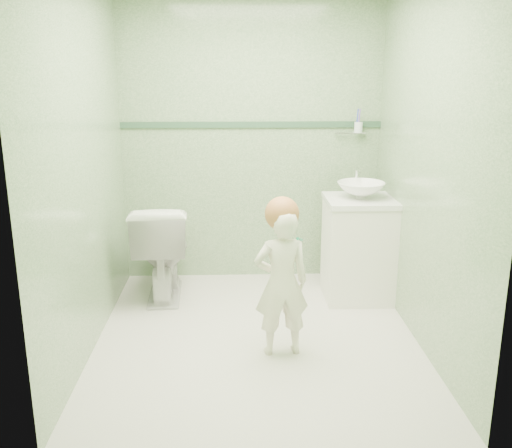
{
  "coord_description": "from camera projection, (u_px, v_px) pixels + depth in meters",
  "views": [
    {
      "loc": [
        -0.14,
        -3.66,
        1.83
      ],
      "look_at": [
        0.0,
        0.15,
        0.78
      ],
      "focal_mm": 40.35,
      "sensor_mm": 36.0,
      "label": 1
    }
  ],
  "objects": [
    {
      "name": "room_shell",
      "position": [
        257.0,
        167.0,
        3.7
      ],
      "size": [
        2.5,
        2.54,
        2.4
      ],
      "color": "gray",
      "rests_on": "ground"
    },
    {
      "name": "teal_toothbrush",
      "position": [
        298.0,
        238.0,
        3.49
      ],
      "size": [
        0.11,
        0.14,
        0.08
      ],
      "color": "#10865F",
      "rests_on": "toddler"
    },
    {
      "name": "basin",
      "position": [
        361.0,
        190.0,
        4.48
      ],
      "size": [
        0.37,
        0.37,
        0.13
      ],
      "primitive_type": "imported",
      "color": "white",
      "rests_on": "counter"
    },
    {
      "name": "cup_holder",
      "position": [
        357.0,
        128.0,
        4.83
      ],
      "size": [
        0.26,
        0.07,
        0.21
      ],
      "color": "silver",
      "rests_on": "room_shell"
    },
    {
      "name": "vanity",
      "position": [
        358.0,
        250.0,
        4.61
      ],
      "size": [
        0.52,
        0.5,
        0.8
      ],
      "primitive_type": "cube",
      "color": "white",
      "rests_on": "ground"
    },
    {
      "name": "trim_stripe",
      "position": [
        251.0,
        125.0,
        4.85
      ],
      "size": [
        2.2,
        0.02,
        0.05
      ],
      "primitive_type": "cube",
      "color": "#30523B",
      "rests_on": "room_shell"
    },
    {
      "name": "hair_cap",
      "position": [
        282.0,
        214.0,
        3.58
      ],
      "size": [
        0.22,
        0.22,
        0.22
      ],
      "primitive_type": "sphere",
      "color": "#B16C3A",
      "rests_on": "toddler"
    },
    {
      "name": "toilet",
      "position": [
        162.0,
        249.0,
        4.66
      ],
      "size": [
        0.48,
        0.79,
        0.79
      ],
      "primitive_type": "imported",
      "rotation": [
        0.0,
        0.0,
        3.19
      ],
      "color": "white",
      "rests_on": "ground"
    },
    {
      "name": "counter",
      "position": [
        360.0,
        201.0,
        4.5
      ],
      "size": [
        0.54,
        0.52,
        0.04
      ],
      "primitive_type": "cube",
      "color": "white",
      "rests_on": "vanity"
    },
    {
      "name": "ground",
      "position": [
        257.0,
        337.0,
        4.02
      ],
      "size": [
        2.5,
        2.5,
        0.0
      ],
      "primitive_type": "plane",
      "color": "silver",
      "rests_on": "ground"
    },
    {
      "name": "toddler",
      "position": [
        281.0,
        283.0,
        3.68
      ],
      "size": [
        0.38,
        0.28,
        0.98
      ],
      "primitive_type": "imported",
      "rotation": [
        0.0,
        0.0,
        3.27
      ],
      "color": "white",
      "rests_on": "ground"
    },
    {
      "name": "faucet",
      "position": [
        357.0,
        176.0,
        4.64
      ],
      "size": [
        0.03,
        0.13,
        0.18
      ],
      "color": "silver",
      "rests_on": "counter"
    }
  ]
}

